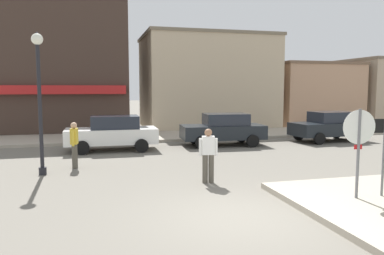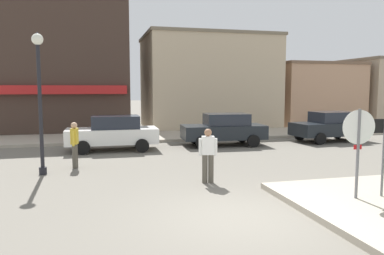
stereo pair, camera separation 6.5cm
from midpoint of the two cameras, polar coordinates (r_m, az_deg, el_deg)
The scene contains 14 objects.
ground_plane at distance 8.38m, azimuth 7.33°, elevation -13.43°, with size 160.00×160.00×0.00m, color #6B665B.
kerb_far at distance 21.21m, azimuth -6.39°, elevation -1.38°, with size 80.00×4.00×0.15m, color #A89E8C.
stop_sign at distance 9.72m, azimuth 23.86°, elevation -2.00°, with size 0.82×0.12×2.30m.
one_way_sign at distance 10.21m, azimuth 27.03°, elevation -2.84°, with size 0.60×0.09×2.10m.
lamp_post at distance 12.83m, azimuth -22.43°, elevation 6.33°, with size 0.36×0.36×4.54m.
parked_car_nearest at distance 17.10m, azimuth -12.14°, elevation -0.76°, with size 4.02×1.93×1.56m.
parked_car_second at distance 18.28m, azimuth 4.71°, elevation -0.22°, with size 4.09×2.06×1.56m.
parked_car_third at distance 20.95m, azimuth 20.11°, elevation 0.23°, with size 4.13×2.13×1.56m.
pedestrian_crossing_near at distance 11.00m, azimuth 2.32°, elevation -4.04°, with size 0.56×0.28×1.61m.
pedestrian_crossing_far at distance 13.68m, azimuth -17.62°, elevation -2.34°, with size 0.27×0.56×1.61m.
building_corner_shop at distance 26.50m, azimuth -20.25°, elevation 8.86°, with size 9.30×7.50×8.55m.
building_storefront_left_near at distance 27.23m, azimuth 2.11°, elevation 6.96°, with size 9.07×6.70×6.48m.
building_storefront_left_mid at distance 30.83m, azimuth 16.96°, elevation 4.92°, with size 6.41×6.27×4.68m.
building_storefront_right_near at distance 34.30m, azimuth 27.04°, elevation 4.96°, with size 6.22×5.74×5.10m.
Camera 1 is at (-3.01, -7.32, 2.78)m, focal length 35.00 mm.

